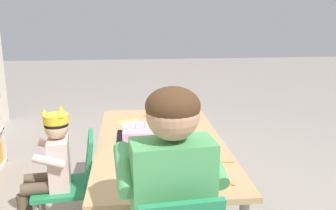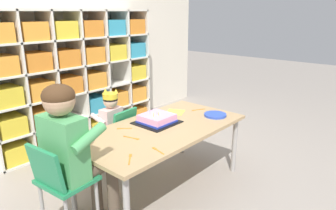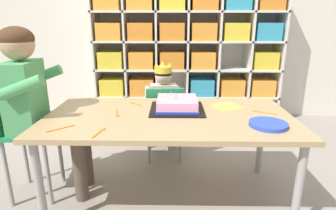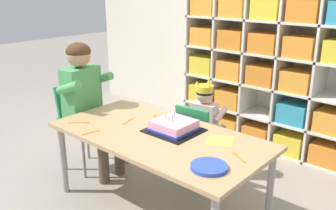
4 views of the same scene
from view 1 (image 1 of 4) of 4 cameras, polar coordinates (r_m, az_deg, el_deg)
name	(u,v)px [view 1 (image 1 of 4)]	position (r m, az deg, el deg)	size (l,w,h in m)	color
activity_table	(161,149)	(2.27, -1.14, -6.64)	(1.47, 0.75, 0.57)	tan
classroom_chair_blue	(73,180)	(2.31, -14.21, -11.00)	(0.34, 0.39, 0.63)	#238451
child_with_crown	(51,161)	(2.27, -17.27, -8.05)	(0.31, 0.31, 0.80)	beige
adult_helper_seated	(169,187)	(1.48, 0.16, -12.26)	(0.45, 0.43, 1.08)	#4C9E5B
birthday_cake_on_tray	(143,134)	(2.29, -3.79, -4.41)	(0.34, 0.32, 0.11)	black
paper_plate_stack	(178,114)	(2.77, 1.57, -1.43)	(0.20, 0.20, 0.02)	blue
paper_napkin_square	(131,123)	(2.61, -5.57, -2.76)	(0.16, 0.16, 0.00)	#F4DB4C
fork_by_napkin	(124,157)	(2.04, -6.68, -7.82)	(0.10, 0.10, 0.00)	orange
fork_at_table_front_edge	(219,180)	(1.78, 7.73, -11.21)	(0.12, 0.11, 0.00)	orange
fork_near_cake_tray	(147,115)	(2.80, -3.16, -1.48)	(0.13, 0.08, 0.00)	orange
fork_near_child_seat	(163,162)	(1.96, -0.82, -8.59)	(0.05, 0.14, 0.00)	orange
fork_scattered_mid_table	(219,162)	(1.98, 7.79, -8.54)	(0.04, 0.13, 0.00)	orange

